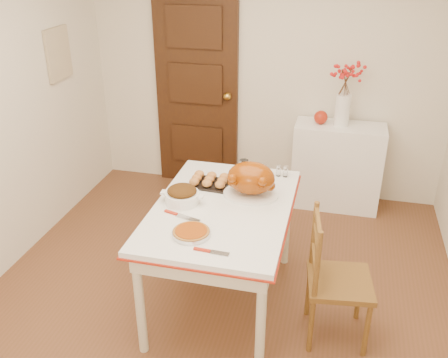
% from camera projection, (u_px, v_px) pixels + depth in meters
% --- Properties ---
extents(floor, '(3.50, 4.00, 0.00)m').
position_uv_depth(floor, '(215.00, 308.00, 3.60)').
color(floor, brown).
rests_on(floor, ground).
extents(wall_back, '(3.50, 0.00, 2.50)m').
position_uv_depth(wall_back, '(266.00, 71.00, 4.78)').
color(wall_back, beige).
rests_on(wall_back, ground).
extents(door_back, '(0.85, 0.06, 2.06)m').
position_uv_depth(door_back, '(197.00, 89.00, 5.00)').
color(door_back, '#351D0B').
rests_on(door_back, ground).
extents(photo_board, '(0.03, 0.35, 0.45)m').
position_uv_depth(photo_board, '(58.00, 54.00, 4.34)').
color(photo_board, '#D3C28A').
rests_on(photo_board, ground).
extents(sideboard, '(0.84, 0.37, 0.84)m').
position_uv_depth(sideboard, '(337.00, 166.00, 4.79)').
color(sideboard, white).
rests_on(sideboard, floor).
extents(kitchen_table, '(0.92, 1.35, 0.81)m').
position_uv_depth(kitchen_table, '(222.00, 256.00, 3.49)').
color(kitchen_table, white).
rests_on(kitchen_table, floor).
extents(chair_oak, '(0.46, 0.46, 0.92)m').
position_uv_depth(chair_oak, '(340.00, 279.00, 3.17)').
color(chair_oak, brown).
rests_on(chair_oak, floor).
extents(berry_vase, '(0.32, 0.32, 0.62)m').
position_uv_depth(berry_vase, '(344.00, 93.00, 4.47)').
color(berry_vase, white).
rests_on(berry_vase, sideboard).
extents(apple, '(0.13, 0.13, 0.13)m').
position_uv_depth(apple, '(321.00, 117.00, 4.62)').
color(apple, '#A1200E').
rests_on(apple, sideboard).
extents(turkey_platter, '(0.42, 0.35, 0.25)m').
position_uv_depth(turkey_platter, '(251.00, 180.00, 3.39)').
color(turkey_platter, '#A04101').
rests_on(turkey_platter, kitchen_table).
extents(pumpkin_pie, '(0.29, 0.29, 0.05)m').
position_uv_depth(pumpkin_pie, '(191.00, 232.00, 2.98)').
color(pumpkin_pie, '#893708').
rests_on(pumpkin_pie, kitchen_table).
extents(stuffing_dish, '(0.33, 0.28, 0.12)m').
position_uv_depth(stuffing_dish, '(182.00, 195.00, 3.34)').
color(stuffing_dish, '#44270A').
rests_on(stuffing_dish, kitchen_table).
extents(rolls_tray, '(0.29, 0.23, 0.07)m').
position_uv_depth(rolls_tray, '(209.00, 180.00, 3.58)').
color(rolls_tray, '#C8783C').
rests_on(rolls_tray, kitchen_table).
extents(pie_server, '(0.22, 0.07, 0.01)m').
position_uv_depth(pie_server, '(211.00, 251.00, 2.83)').
color(pie_server, silver).
rests_on(pie_server, kitchen_table).
extents(carving_knife, '(0.28, 0.14, 0.01)m').
position_uv_depth(carving_knife, '(182.00, 216.00, 3.19)').
color(carving_knife, silver).
rests_on(carving_knife, kitchen_table).
extents(drinking_glass, '(0.07, 0.07, 0.12)m').
position_uv_depth(drinking_glass, '(244.00, 167.00, 3.73)').
color(drinking_glass, white).
rests_on(drinking_glass, kitchen_table).
extents(shaker_pair, '(0.09, 0.04, 0.09)m').
position_uv_depth(shaker_pair, '(282.00, 171.00, 3.70)').
color(shaker_pair, white).
rests_on(shaker_pair, kitchen_table).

